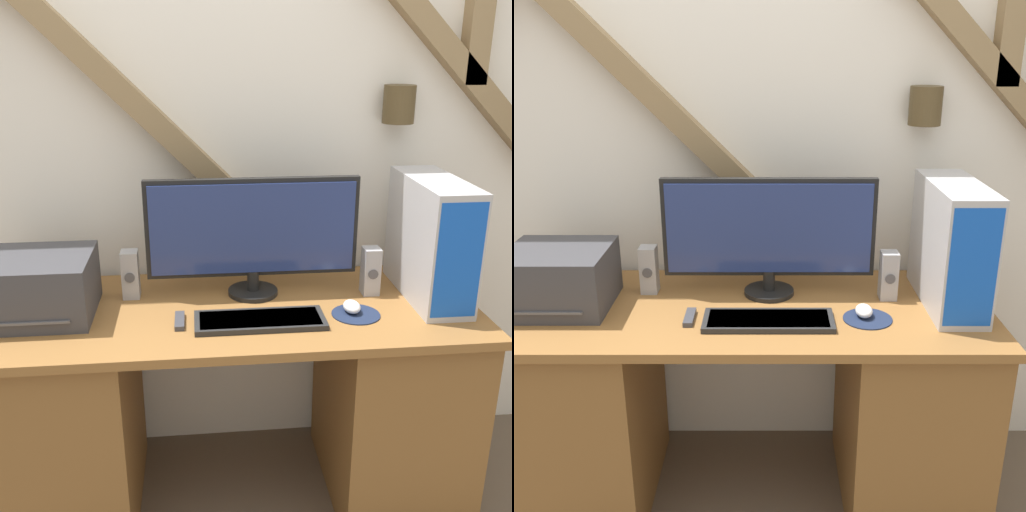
{
  "view_description": "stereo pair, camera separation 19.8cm",
  "coord_description": "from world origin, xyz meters",
  "views": [
    {
      "loc": [
        -0.11,
        -1.51,
        1.62
      ],
      "look_at": [
        0.08,
        0.34,
        0.95
      ],
      "focal_mm": 42.0,
      "sensor_mm": 36.0,
      "label": 1
    },
    {
      "loc": [
        0.08,
        -1.52,
        1.62
      ],
      "look_at": [
        0.08,
        0.34,
        0.95
      ],
      "focal_mm": 42.0,
      "sensor_mm": 36.0,
      "label": 2
    }
  ],
  "objects": [
    {
      "name": "remote_control",
      "position": [
        -0.18,
        0.23,
        0.78
      ],
      "size": [
        0.03,
        0.12,
        0.02
      ],
      "color": "#38383D",
      "rests_on": "desk"
    },
    {
      "name": "computer_tower",
      "position": [
        0.69,
        0.37,
        0.98
      ],
      "size": [
        0.17,
        0.47,
        0.42
      ],
      "color": "#B2B2B7",
      "rests_on": "desk"
    },
    {
      "name": "mousepad",
      "position": [
        0.4,
        0.23,
        0.78
      ],
      "size": [
        0.16,
        0.16,
        0.0
      ],
      "color": "#19233D",
      "rests_on": "desk"
    },
    {
      "name": "wall_back",
      "position": [
        0.01,
        0.73,
        1.36
      ],
      "size": [
        6.4,
        0.17,
        2.7
      ],
      "color": "white",
      "rests_on": "ground_plane"
    },
    {
      "name": "keyboard",
      "position": [
        0.08,
        0.21,
        0.78
      ],
      "size": [
        0.42,
        0.16,
        0.02
      ],
      "color": "black",
      "rests_on": "desk"
    },
    {
      "name": "mouse",
      "position": [
        0.39,
        0.25,
        0.8
      ],
      "size": [
        0.06,
        0.08,
        0.04
      ],
      "color": "silver",
      "rests_on": "mousepad"
    },
    {
      "name": "speaker_right",
      "position": [
        0.49,
        0.41,
        0.86
      ],
      "size": [
        0.06,
        0.07,
        0.17
      ],
      "color": "#99999E",
      "rests_on": "desk"
    },
    {
      "name": "printer",
      "position": [
        -0.63,
        0.35,
        0.87
      ],
      "size": [
        0.34,
        0.33,
        0.2
      ],
      "color": "#38383D",
      "rests_on": "desk"
    },
    {
      "name": "monitor",
      "position": [
        0.08,
        0.45,
        1.01
      ],
      "size": [
        0.74,
        0.18,
        0.42
      ],
      "color": "black",
      "rests_on": "desk"
    },
    {
      "name": "desk",
      "position": [
        0.0,
        0.34,
        0.4
      ],
      "size": [
        1.66,
        0.68,
        0.77
      ],
      "color": "brown",
      "rests_on": "ground_plane"
    },
    {
      "name": "speaker_left",
      "position": [
        -0.35,
        0.46,
        0.86
      ],
      "size": [
        0.06,
        0.07,
        0.17
      ],
      "color": "#99999E",
      "rests_on": "desk"
    }
  ]
}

